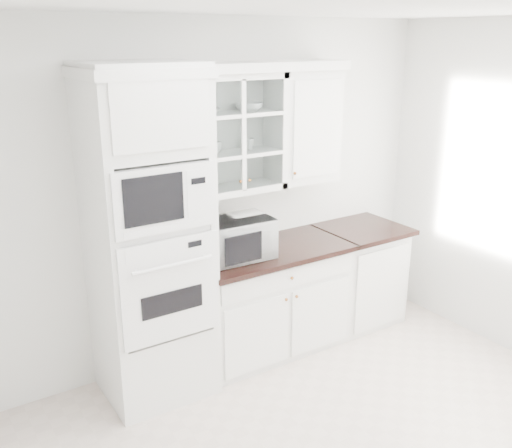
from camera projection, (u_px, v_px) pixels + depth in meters
room_shell at (326, 172)px, 3.39m from camera, size 4.00×3.50×2.70m
oven_column at (149, 240)px, 3.98m from camera, size 0.76×0.68×2.40m
base_cabinet_run at (268, 299)px, 4.76m from camera, size 1.32×0.67×0.92m
extra_base_cabinet at (358, 273)px, 5.27m from camera, size 0.72×0.67×0.92m
upper_cabinet_glass at (232, 133)px, 4.31m from camera, size 0.80×0.33×0.90m
upper_cabinet_solid at (303, 126)px, 4.65m from camera, size 0.55×0.33×0.90m
crown_molding at (220, 68)px, 4.08m from camera, size 2.14×0.38×0.07m
countertop_microwave at (235, 238)px, 4.38m from camera, size 0.56×0.47×0.31m
bowl_a at (206, 111)px, 4.12m from camera, size 0.24×0.24×0.05m
bowl_b at (249, 107)px, 4.31m from camera, size 0.24×0.24×0.06m
cup_a at (214, 148)px, 4.27m from camera, size 0.12×0.12×0.09m
cup_b at (248, 144)px, 4.43m from camera, size 0.12×0.12×0.09m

